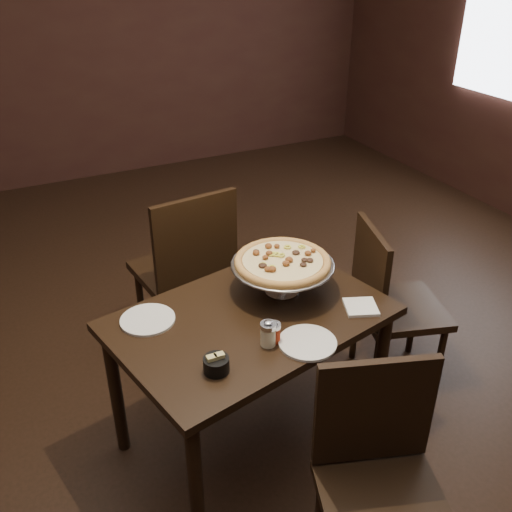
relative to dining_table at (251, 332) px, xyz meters
name	(u,v)px	position (x,y,z in m)	size (l,w,h in m)	color
room	(241,130)	(0.02, 0.12, 0.81)	(6.04, 7.04, 2.84)	black
dining_table	(251,332)	(0.00, 0.00, 0.00)	(1.21, 0.93, 0.68)	black
pizza_stand	(283,262)	(0.20, 0.09, 0.24)	(0.44, 0.44, 0.18)	#B5B6BC
parmesan_shaker	(268,333)	(-0.03, -0.20, 0.14)	(0.06, 0.06, 0.11)	beige
pepper_flake_shaker	(274,332)	(0.00, -0.20, 0.13)	(0.05, 0.05, 0.09)	maroon
packet_caddy	(216,364)	(-0.26, -0.25, 0.12)	(0.09, 0.09, 0.07)	black
napkin_stack	(361,307)	(0.42, -0.16, 0.10)	(0.13, 0.13, 0.01)	white
plate_left	(148,320)	(-0.38, 0.15, 0.09)	(0.22, 0.22, 0.01)	silver
plate_near	(308,343)	(0.11, -0.26, 0.09)	(0.22, 0.22, 0.01)	silver
serving_spatula	(313,275)	(0.26, -0.05, 0.23)	(0.16, 0.16, 0.02)	#B5B6BC
chair_far	(187,267)	(-0.01, 0.73, -0.07)	(0.49, 0.49, 0.95)	black
chair_near	(379,477)	(0.10, -0.74, -0.12)	(0.51, 0.51, 0.86)	black
chair_side	(389,300)	(0.78, 0.07, -0.12)	(0.50, 0.50, 0.86)	black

